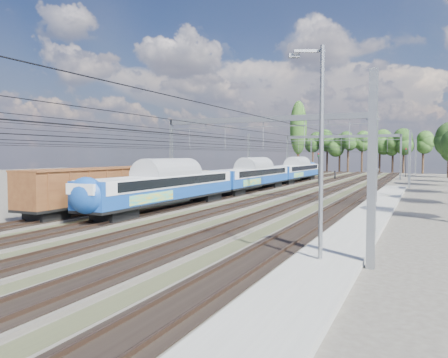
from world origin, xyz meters
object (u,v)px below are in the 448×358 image
at_px(signal_near, 319,165).
at_px(signal_far, 406,159).
at_px(worker, 335,175).
at_px(lamp_post, 319,147).
at_px(freight_boxcar, 93,187).
at_px(emu_train, 253,172).

xyz_separation_m(signal_near, signal_far, (11.33, 35.66, 0.71)).
height_order(worker, lamp_post, lamp_post).
relative_size(freight_boxcar, signal_near, 2.74).
distance_m(signal_near, signal_far, 37.43).
bearing_deg(signal_near, emu_train, -107.39).
relative_size(worker, signal_far, 0.29).
distance_m(worker, signal_near, 17.22).
bearing_deg(signal_near, lamp_post, -75.91).
bearing_deg(lamp_post, emu_train, 90.88).
relative_size(emu_train, lamp_post, 6.67).
distance_m(emu_train, signal_far, 53.37).
relative_size(freight_boxcar, worker, 7.76).
height_order(worker, signal_near, signal_near).
distance_m(emu_train, worker, 32.50).
bearing_deg(lamp_post, signal_near, 78.19).
relative_size(emu_train, worker, 34.98).
height_order(signal_far, lamp_post, lamp_post).
height_order(freight_boxcar, signal_far, signal_far).
bearing_deg(worker, freight_boxcar, 175.60).
bearing_deg(emu_train, worker, 81.78).
xyz_separation_m(signal_far, lamp_post, (-0.36, -85.03, 1.24)).
xyz_separation_m(freight_boxcar, signal_far, (21.01, 75.89, 1.75)).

